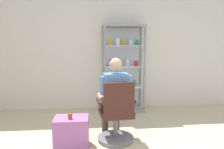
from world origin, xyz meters
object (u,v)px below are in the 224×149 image
at_px(tea_glass, 70,116).
at_px(display_cabinet_main, 123,67).
at_px(storage_crate, 72,132).
at_px(office_chair, 116,117).
at_px(seated_shopkeeper, 114,94).

bearing_deg(tea_glass, display_cabinet_main, 60.67).
bearing_deg(tea_glass, storage_crate, 76.05).
xyz_separation_m(display_cabinet_main, office_chair, (-0.33, -1.65, -0.57)).
distance_m(seated_shopkeeper, tea_glass, 0.77).
bearing_deg(seated_shopkeeper, tea_glass, -154.73).
xyz_separation_m(display_cabinet_main, tea_glass, (-1.01, -1.80, -0.48)).
bearing_deg(display_cabinet_main, seated_shopkeeper, -103.29).
bearing_deg(storage_crate, tea_glass, -103.95).
xyz_separation_m(seated_shopkeeper, tea_glass, (-0.66, -0.31, -0.23)).
relative_size(seated_shopkeeper, storage_crate, 2.63).
height_order(seated_shopkeeper, tea_glass, seated_shopkeeper).
bearing_deg(display_cabinet_main, tea_glass, -119.33).
height_order(display_cabinet_main, office_chair, display_cabinet_main).
distance_m(office_chair, seated_shopkeeper, 0.36).
distance_m(storage_crate, tea_glass, 0.27).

